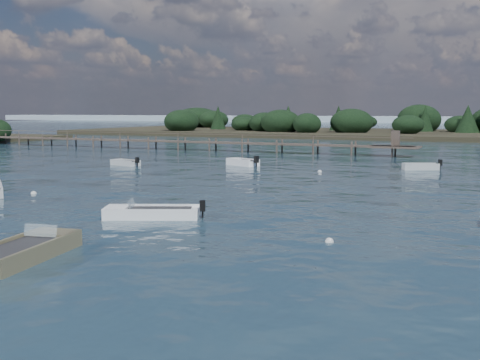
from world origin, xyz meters
The scene contains 11 objects.
ground centered at (0.00, 60.00, 0.00)m, with size 400.00×400.00×0.00m, color #162935.
tender_far_white centered at (-6.07, 31.84, 0.17)m, with size 3.51×2.44×1.20m.
dinghy_near_olive centered at (1.35, -1.27, 0.16)m, with size 2.51×5.02×1.20m.
dinghy_mid_white_a centered at (0.94, 6.82, 0.14)m, with size 4.45×3.15×1.05m.
tender_far_grey centered at (-15.48, 27.68, 0.14)m, with size 3.19×1.81×1.01m.
tender_far_grey_b centered at (8.55, 34.56, 0.15)m, with size 3.13×2.14×1.07m.
buoy_b centered at (9.61, 5.32, 0.00)m, with size 0.32×0.32×0.32m, color silver.
buoy_c centered at (-9.56, 10.52, 0.00)m, with size 0.32×0.32×0.32m, color silver.
buoy_e centered at (1.66, 29.47, 0.00)m, with size 0.32×0.32×0.32m, color silver.
jetty centered at (-21.74, 47.99, 0.98)m, with size 64.50×3.20×3.40m.
distant_haze centered at (-90.00, 230.00, 0.00)m, with size 280.00×20.00×2.40m, color #9AAFBE.
Camera 1 is at (15.74, -15.58, 4.78)m, focal length 45.00 mm.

